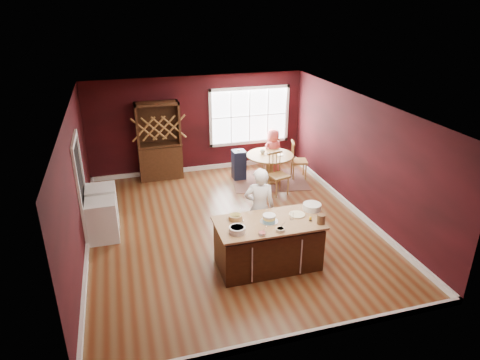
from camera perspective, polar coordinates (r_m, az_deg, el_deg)
name	(u,v)px	position (r m, az deg, el deg)	size (l,w,h in m)	color
room_shell	(230,170)	(8.81, -1.35, 1.30)	(7.00, 7.00, 7.00)	brown
window	(249,116)	(12.32, 1.27, 8.55)	(2.36, 0.10, 1.66)	white
doorway	(82,190)	(9.29, -20.34, -1.22)	(0.08, 1.26, 2.13)	white
kitchen_island	(268,245)	(7.99, 3.74, -8.62)	(1.92, 1.01, 0.92)	#442614
dining_table	(270,162)	(11.53, 3.99, 2.38)	(1.26, 1.26, 0.75)	brown
baker	(259,208)	(8.42, 2.61, -3.70)	(0.61, 0.40, 1.67)	white
layer_cake	(269,218)	(7.72, 3.90, -5.12)	(0.33, 0.33, 0.13)	white
bowl_blue	(237,230)	(7.37, -0.37, -6.66)	(0.29, 0.29, 0.11)	silver
bowl_yellow	(235,217)	(7.78, -0.63, -4.99)	(0.25, 0.25, 0.09)	olive
bowl_pink	(262,234)	(7.33, 2.98, -7.14)	(0.15, 0.15, 0.05)	silver
bowl_olive	(280,230)	(7.46, 5.39, -6.62)	(0.16, 0.16, 0.06)	beige
drinking_glass	(292,216)	(7.83, 6.91, -4.80)	(0.07, 0.07, 0.14)	silver
dinner_plate	(297,214)	(8.02, 7.61, -4.58)	(0.30, 0.30, 0.02)	beige
white_tub	(312,207)	(8.24, 9.58, -3.53)	(0.35, 0.35, 0.12)	silver
stoneware_crock	(321,219)	(7.77, 10.75, -5.14)	(0.15, 0.15, 0.18)	brown
toy_figurine	(310,219)	(7.84, 9.36, -5.13)	(0.05, 0.05, 0.09)	yellow
rug	(269,180)	(11.73, 3.92, -0.03)	(1.98, 1.53, 0.01)	brown
chair_east	(299,160)	(11.82, 7.89, 2.72)	(0.45, 0.42, 1.06)	brown
chair_south	(279,174)	(10.76, 5.18, 0.81)	(0.46, 0.44, 1.09)	brown
chair_north	(270,154)	(12.38, 4.04, 3.53)	(0.39, 0.37, 0.92)	#98663E
seated_woman	(273,151)	(12.05, 4.40, 3.84)	(0.62, 0.41, 1.28)	#CA4746
high_chair	(239,164)	(11.67, -0.15, 2.13)	(0.34, 0.34, 0.85)	#1A1F34
toddler	(239,151)	(11.53, -0.08, 3.89)	(0.18, 0.14, 0.26)	#8CA5BF
table_plate	(280,155)	(11.44, 5.31, 3.36)	(0.19, 0.19, 0.01)	beige
table_cup	(262,152)	(11.51, 3.02, 3.78)	(0.13, 0.13, 0.10)	silver
hutch	(159,141)	(11.72, -10.73, 5.09)	(1.15, 0.48, 2.11)	#322214
washer	(102,220)	(9.22, -17.88, -5.13)	(0.60, 0.58, 0.87)	white
dryer	(102,206)	(9.79, -17.87, -3.32)	(0.62, 0.60, 0.90)	white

